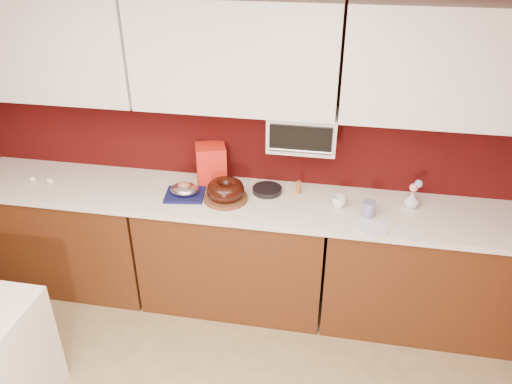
{
  "coord_description": "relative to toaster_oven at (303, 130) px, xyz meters",
  "views": [
    {
      "loc": [
        0.7,
        -0.99,
        2.64
      ],
      "look_at": [
        0.18,
        1.84,
        1.02
      ],
      "focal_mm": 35.0,
      "sensor_mm": 36.0,
      "label": 1
    }
  ],
  "objects": [
    {
      "name": "upper_cabinet_right",
      "position": [
        0.88,
        -0.02,
        0.48
      ],
      "size": [
        1.31,
        0.33,
        0.7
      ],
      "primitive_type": "cube",
      "color": "white",
      "rests_on": "wall_back"
    },
    {
      "name": "coffee_mug",
      "position": [
        0.28,
        -0.15,
        -0.43
      ],
      "size": [
        0.12,
        0.12,
        0.09
      ],
      "primitive_type": "imported",
      "rotation": [
        0.0,
        0.0,
        0.69
      ],
      "color": "white",
      "rests_on": "countertop"
    },
    {
      "name": "egg_left",
      "position": [
        -1.95,
        -0.2,
        -0.45
      ],
      "size": [
        0.07,
        0.06,
        0.04
      ],
      "primitive_type": "ellipsoid",
      "rotation": [
        0.0,
        0.0,
        0.43
      ],
      "color": "silver",
      "rests_on": "countertop"
    },
    {
      "name": "bundt_cake",
      "position": [
        -0.49,
        -0.2,
        -0.39
      ],
      "size": [
        0.34,
        0.34,
        0.11
      ],
      "primitive_type": "torus",
      "rotation": [
        0.0,
        0.0,
        -0.36
      ],
      "color": "black",
      "rests_on": "cake_base"
    },
    {
      "name": "base_cabinet_left",
      "position": [
        -1.78,
        -0.17,
        -0.95
      ],
      "size": [
        1.31,
        0.58,
        0.86
      ],
      "primitive_type": "cube",
      "color": "#502710",
      "rests_on": "floor"
    },
    {
      "name": "pandoro_box",
      "position": [
        -0.66,
        0.05,
        -0.33
      ],
      "size": [
        0.26,
        0.25,
        0.29
      ],
      "primitive_type": "cube",
      "rotation": [
        0.0,
        0.0,
        0.34
      ],
      "color": "red",
      "rests_on": "countertop"
    },
    {
      "name": "countertop",
      "position": [
        -0.45,
        -0.17,
        -0.49
      ],
      "size": [
        4.0,
        0.62,
        0.04
      ],
      "primitive_type": "cube",
      "color": "silver",
      "rests_on": "base_cabinet_center"
    },
    {
      "name": "amber_bottle",
      "position": [
        -0.01,
        -0.02,
        -0.43
      ],
      "size": [
        0.04,
        0.04,
        0.1
      ],
      "primitive_type": "cylinder",
      "rotation": [
        0.0,
        0.0,
        -0.26
      ],
      "color": "#92571A",
      "rests_on": "countertop"
    },
    {
      "name": "toaster_oven",
      "position": [
        0.0,
        0.0,
        0.0
      ],
      "size": [
        0.45,
        0.3,
        0.25
      ],
      "primitive_type": "cube",
      "color": "white",
      "rests_on": "upper_cabinet_center"
    },
    {
      "name": "flower_pink",
      "position": [
        0.76,
        -0.07,
        -0.33
      ],
      "size": [
        0.06,
        0.06,
        0.06
      ],
      "primitive_type": "sphere",
      "color": "pink",
      "rests_on": "flower_vase"
    },
    {
      "name": "base_cabinet_right",
      "position": [
        0.88,
        -0.17,
        -0.95
      ],
      "size": [
        1.31,
        0.58,
        0.86
      ],
      "primitive_type": "cube",
      "color": "#502710",
      "rests_on": "floor"
    },
    {
      "name": "toaster_oven_handle",
      "position": [
        0.0,
        -0.18,
        -0.07
      ],
      "size": [
        0.42,
        0.02,
        0.02
      ],
      "primitive_type": "cylinder",
      "rotation": [
        0.0,
        1.57,
        0.0
      ],
      "color": "silver",
      "rests_on": "toaster_oven"
    },
    {
      "name": "wall_back",
      "position": [
        -0.45,
        0.15,
        -0.12
      ],
      "size": [
        4.0,
        0.02,
        2.5
      ],
      "primitive_type": "cube",
      "color": "#3D0908",
      "rests_on": "floor"
    },
    {
      "name": "flower_vase",
      "position": [
        0.76,
        -0.07,
        -0.41
      ],
      "size": [
        0.11,
        0.11,
        0.12
      ],
      "primitive_type": "imported",
      "rotation": [
        0.0,
        0.0,
        0.38
      ],
      "color": "silver",
      "rests_on": "countertop"
    },
    {
      "name": "china_plate",
      "position": [
        0.5,
        -0.39,
        -0.47
      ],
      "size": [
        0.22,
        0.22,
        0.01
      ],
      "primitive_type": "cylinder",
      "rotation": [
        0.0,
        0.0,
        0.14
      ],
      "color": "white",
      "rests_on": "countertop"
    },
    {
      "name": "egg_right",
      "position": [
        -1.81,
        -0.2,
        -0.45
      ],
      "size": [
        0.06,
        0.05,
        0.04
      ],
      "primitive_type": "ellipsoid",
      "rotation": [
        0.0,
        0.0,
        0.16
      ],
      "color": "silver",
      "rests_on": "countertop"
    },
    {
      "name": "upper_cabinet_center",
      "position": [
        -0.45,
        -0.02,
        0.48
      ],
      "size": [
        1.31,
        0.33,
        0.7
      ],
      "primitive_type": "cube",
      "color": "white",
      "rests_on": "wall_back"
    },
    {
      "name": "blue_jar",
      "position": [
        0.47,
        -0.23,
        -0.42
      ],
      "size": [
        0.09,
        0.09,
        0.1
      ],
      "primitive_type": "cylinder",
      "rotation": [
        0.0,
        0.0,
        -0.05
      ],
      "color": "navy",
      "rests_on": "countertop"
    },
    {
      "name": "dark_pan",
      "position": [
        -0.23,
        -0.04,
        -0.46
      ],
      "size": [
        0.28,
        0.28,
        0.04
      ],
      "primitive_type": "cylinder",
      "rotation": [
        0.0,
        0.0,
        -0.42
      ],
      "color": "black",
      "rests_on": "countertop"
    },
    {
      "name": "toaster_oven_door",
      "position": [
        0.0,
        -0.16,
        0.0
      ],
      "size": [
        0.4,
        0.02,
        0.18
      ],
      "primitive_type": "cube",
      "color": "black",
      "rests_on": "toaster_oven"
    },
    {
      "name": "base_cabinet_center",
      "position": [
        -0.45,
        -0.17,
        -0.95
      ],
      "size": [
        1.31,
        0.58,
        0.86
      ],
      "primitive_type": "cube",
      "color": "#502710",
      "rests_on": "floor"
    },
    {
      "name": "navy_towel",
      "position": [
        -0.79,
        -0.2,
        -0.46
      ],
      "size": [
        0.3,
        0.26,
        0.02
      ],
      "primitive_type": "cube",
      "rotation": [
        0.0,
        0.0,
        0.14
      ],
      "color": "#121244",
      "rests_on": "countertop"
    },
    {
      "name": "roasted_ham",
      "position": [
        -0.79,
        -0.2,
        -0.4
      ],
      "size": [
        0.1,
        0.09,
        0.06
      ],
      "primitive_type": "ellipsoid",
      "rotation": [
        0.0,
        0.0,
        -0.12
      ],
      "color": "#A3634A",
      "rests_on": "foil_ham_nest"
    },
    {
      "name": "foil_ham_nest",
      "position": [
        -0.79,
        -0.2,
        -0.42
      ],
      "size": [
        0.23,
        0.21,
        0.07
      ],
      "primitive_type": "ellipsoid",
      "rotation": [
        0.0,
        0.0,
        0.28
      ],
      "color": "silver",
      "rests_on": "navy_towel"
    },
    {
      "name": "cake_base",
      "position": [
        -0.49,
        -0.2,
        -0.46
      ],
      "size": [
        0.39,
        0.39,
        0.03
      ],
      "primitive_type": "cylinder",
      "rotation": [
        0.0,
        0.0,
        -0.36
      ],
      "color": "brown",
      "rests_on": "countertop"
    },
    {
      "name": "flower_blue",
      "position": [
        0.79,
        -0.05,
        -0.3
      ],
      "size": [
        0.05,
        0.05,
        0.05
      ],
      "primitive_type": "sphere",
      "color": "#8CBAE0",
      "rests_on": "flower_vase"
    },
    {
      "name": "upper_cabinet_left",
      "position": [
        -1.78,
        -0.02,
        0.48
      ],
      "size": [
        1.31,
        0.33,
        0.7
      ],
      "primitive_type": "cube",
      "color": "white",
      "rests_on": "wall_back"
    }
  ]
}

